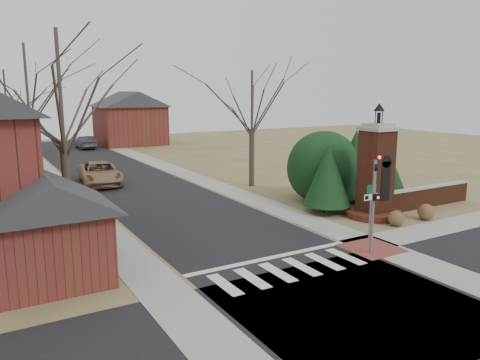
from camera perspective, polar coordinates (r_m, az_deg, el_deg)
ground at (r=18.83m, az=7.54°, el=-11.57°), size 120.00×120.00×0.00m
main_street at (r=37.96m, az=-13.12°, el=-0.25°), size 8.00×70.00×0.01m
cross_street at (r=16.77m, az=14.01°, el=-14.73°), size 120.00×8.00×0.01m
crosswalk_zone at (r=19.41m, az=6.08°, el=-10.80°), size 8.00×2.20×0.02m
stop_bar at (r=20.56m, az=3.59°, el=-9.49°), size 8.00×0.35×0.02m
sidewalk_right_main at (r=39.75m, az=-5.95°, el=0.48°), size 2.00×60.00×0.02m
sidewalk_left at (r=36.83m, az=-20.86°, el=-1.02°), size 2.00×60.00×0.02m
curb_apron at (r=22.56m, az=15.77°, el=-8.01°), size 2.40×2.40×0.02m
traffic_signal_pole at (r=21.24m, az=16.01°, el=-1.98°), size 0.28×0.41×4.50m
sign_post at (r=23.24m, az=15.65°, el=-2.48°), size 0.90×0.07×2.75m
brick_gate_monument at (r=27.64m, az=16.18°, el=0.05°), size 3.20×3.20×6.47m
brick_garden_wall at (r=31.30m, az=21.75°, el=-1.88°), size 7.50×0.50×1.30m
garage_left at (r=18.98m, az=-22.38°, el=-5.00°), size 4.80×4.80×4.29m
house_distant_right at (r=64.57m, az=-13.31°, el=7.50°), size 8.80×8.80×7.30m
evergreen_near at (r=27.82m, az=10.64°, el=0.64°), size 2.80×2.80×4.10m
evergreen_mid at (r=30.85m, az=13.87°, el=2.07°), size 3.40×3.40×4.70m
evergreen_far at (r=31.70m, az=17.67°, el=0.82°), size 2.40×2.40×3.30m
evergreen_mass at (r=30.83m, az=10.17°, el=1.84°), size 4.80×4.80×4.80m
bare_tree_0 at (r=23.01m, az=-21.19°, el=11.51°), size 8.05×8.05×11.15m
bare_tree_1 at (r=35.90m, az=-24.63°, el=11.32°), size 8.40×8.40×11.64m
bare_tree_2 at (r=48.81m, az=-26.70°, el=9.60°), size 7.35×7.35×10.19m
bare_tree_3 at (r=34.86m, az=1.47°, el=10.12°), size 7.00×7.00×9.70m
pickup_truck at (r=37.64m, az=-16.68°, el=0.79°), size 3.54×6.44×1.71m
distant_car at (r=61.28m, az=-18.38°, el=4.38°), size 1.81×4.82×1.57m
dry_shrub_left at (r=26.43m, az=18.49°, el=-4.46°), size 0.84×0.84×0.84m
dry_shrub_right at (r=28.23m, az=21.74°, el=-3.64°), size 0.92×0.92×0.92m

